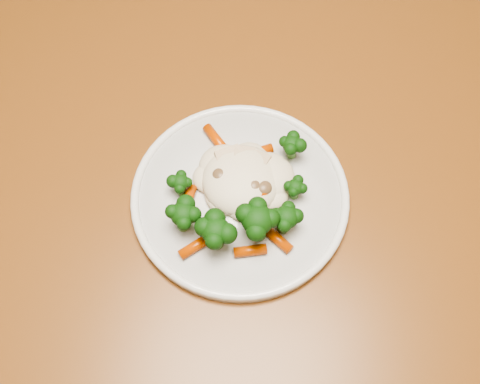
{
  "coord_description": "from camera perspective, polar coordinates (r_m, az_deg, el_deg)",
  "views": [
    {
      "loc": [
        0.26,
        -0.15,
        1.39
      ],
      "look_at": [
        0.22,
        0.17,
        0.77
      ],
      "focal_mm": 45.0,
      "sensor_mm": 36.0,
      "label": 1
    }
  ],
  "objects": [
    {
      "name": "meal",
      "position": [
        0.68,
        0.12,
        -0.38
      ],
      "size": [
        0.16,
        0.18,
        0.05
      ],
      "color": "beige",
      "rests_on": "plate"
    },
    {
      "name": "plate",
      "position": [
        0.71,
        0.0,
        -0.52
      ],
      "size": [
        0.26,
        0.26,
        0.01
      ],
      "primitive_type": "cylinder",
      "color": "white",
      "rests_on": "dining_table"
    },
    {
      "name": "dining_table",
      "position": [
        0.85,
        -1.51,
        0.68
      ],
      "size": [
        1.31,
        1.02,
        0.75
      ],
      "rotation": [
        0.0,
        0.0,
        -0.24
      ],
      "color": "brown",
      "rests_on": "ground"
    }
  ]
}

